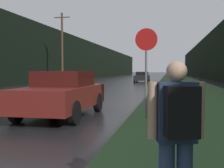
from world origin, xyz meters
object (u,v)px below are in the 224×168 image
at_px(hitchhiker_with_backpack, 177,131).
at_px(car_passing_near, 63,93).
at_px(car_passing_far, 142,77).
at_px(stop_sign, 146,63).

distance_m(hitchhiker_with_backpack, car_passing_near, 7.21).
distance_m(hitchhiker_with_backpack, car_passing_far, 35.75).
height_order(hitchhiker_with_backpack, car_passing_near, hitchhiker_with_backpack).
distance_m(car_passing_near, car_passing_far, 29.35).
height_order(stop_sign, car_passing_far, stop_sign).
bearing_deg(car_passing_far, hitchhiker_with_backpack, 95.86).
bearing_deg(car_passing_far, stop_sign, 95.55).
xyz_separation_m(car_passing_near, car_passing_far, (0.00, 29.35, -0.07)).
relative_size(stop_sign, car_passing_far, 0.64).
xyz_separation_m(hitchhiker_with_backpack, car_passing_far, (-3.65, 35.56, -0.24)).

